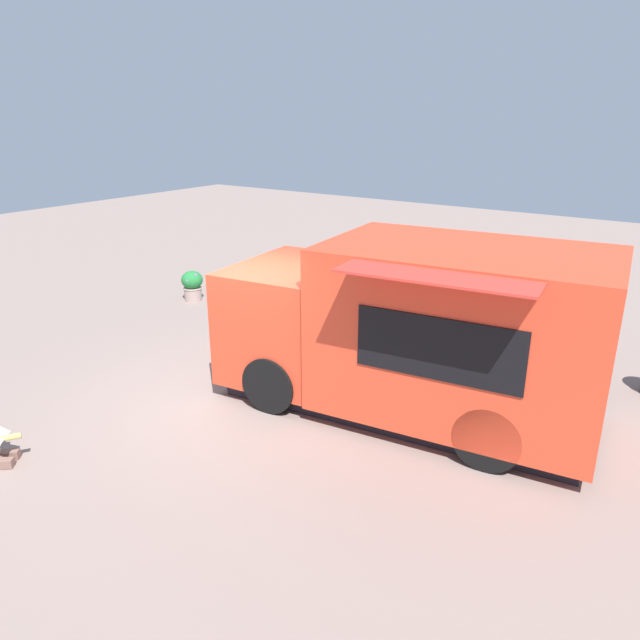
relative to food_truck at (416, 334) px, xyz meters
The scene contains 3 objects.
ground_plane 2.83m from the food_truck, 155.90° to the right, with size 40.00×40.00×0.00m, color gray.
food_truck is the anchor object (origin of this frame).
planter_flowering_near 6.90m from the food_truck, 163.95° to the left, with size 0.49×0.49×0.70m.
Camera 1 is at (5.68, -6.12, 4.18)m, focal length 33.02 mm.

